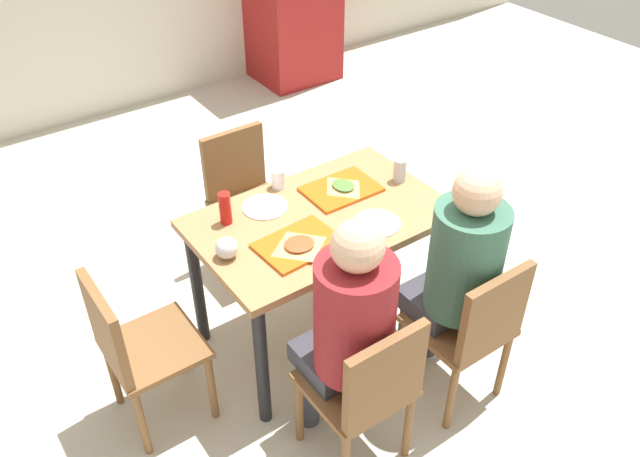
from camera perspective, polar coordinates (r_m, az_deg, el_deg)
ground_plane at (r=3.63m, az=0.00°, el=-8.93°), size 10.00×10.00×0.02m
main_table at (r=3.18m, az=0.00°, el=-0.44°), size 1.19×0.75×0.77m
chair_near_left at (r=2.73m, az=4.17°, el=-13.56°), size 0.40×0.40×0.84m
chair_near_right at (r=3.03m, az=13.12°, el=-8.22°), size 0.40×0.40×0.84m
chair_far_side at (r=3.81m, az=-6.60°, el=3.18°), size 0.40×0.40×0.84m
chair_left_end at (r=2.98m, az=-15.82°, el=-9.70°), size 0.40×0.40×0.84m
person_in_red at (r=2.62m, az=2.49°, el=-8.23°), size 0.32×0.42×1.25m
person_in_brown_jacket at (r=2.93m, az=11.84°, el=-3.29°), size 0.32×0.42×1.25m
tray_red_near at (r=2.93m, az=-1.86°, el=-1.35°), size 0.38×0.28×0.02m
tray_red_far at (r=3.28m, az=1.85°, el=3.42°), size 0.36×0.26×0.02m
paper_plate_center at (r=3.17m, az=-4.79°, el=1.89°), size 0.22×0.22×0.01m
paper_plate_near_edge at (r=3.07m, az=4.96°, el=0.47°), size 0.22×0.22×0.01m
pizza_slice_a at (r=2.89m, az=-1.81°, el=-1.43°), size 0.21×0.19×0.02m
pizza_slice_b at (r=3.28m, az=2.04°, el=3.68°), size 0.16×0.18×0.02m
plastic_cup_a at (r=3.29m, az=-3.63°, el=4.33°), size 0.07×0.07×0.10m
plastic_cup_b at (r=2.89m, az=4.12°, el=-0.90°), size 0.07×0.07×0.10m
soda_can at (r=3.36m, az=6.94°, el=5.05°), size 0.07×0.07×0.12m
condiment_bottle at (r=3.05m, az=-8.21°, el=1.74°), size 0.06×0.06×0.16m
foil_bundle at (r=2.87m, az=-8.10°, el=-1.67°), size 0.10×0.10×0.10m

